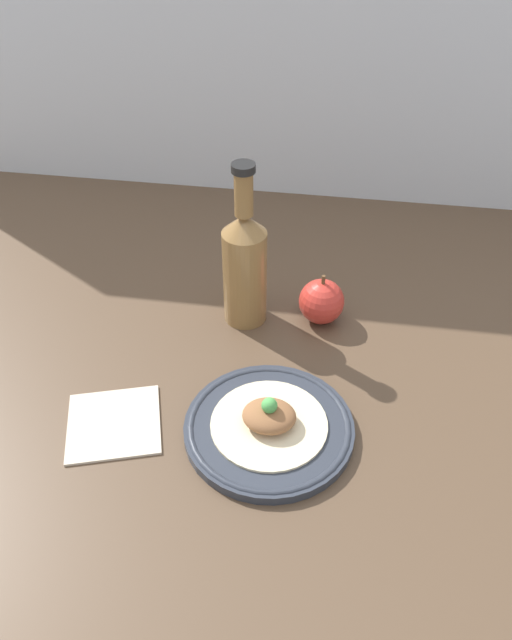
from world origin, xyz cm
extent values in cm
cube|color=brown|center=(0.00, 0.00, -2.00)|extent=(180.00, 110.00, 4.00)
cylinder|color=#2D333D|center=(9.29, -15.31, 0.73)|extent=(23.41, 23.41, 1.45)
torus|color=#2D333D|center=(9.29, -15.31, 1.23)|extent=(22.55, 22.55, 1.02)
cylinder|color=beige|center=(9.29, -15.31, 1.65)|extent=(16.06, 16.06, 0.40)
ellipsoid|color=brown|center=(9.29, -15.31, 3.31)|extent=(7.35, 6.25, 2.91)
sphere|color=#4CA34C|center=(9.29, -15.31, 5.41)|extent=(2.17, 2.17, 2.17)
cylinder|color=olive|center=(1.98, 8.69, 8.25)|extent=(7.05, 7.05, 16.49)
cone|color=olive|center=(1.98, 8.69, 18.08)|extent=(7.05, 7.05, 3.17)
cylinder|color=olive|center=(1.98, 8.69, 23.14)|extent=(2.82, 2.82, 6.94)
cylinder|color=black|center=(1.98, 8.69, 27.21)|extent=(3.53, 3.53, 1.20)
sphere|color=red|center=(14.45, 9.96, 3.75)|extent=(7.51, 7.51, 7.51)
cylinder|color=brown|center=(14.45, 9.96, 8.10)|extent=(0.60, 0.60, 1.69)
cube|color=beige|center=(-12.26, -17.31, 0.40)|extent=(15.94, 15.79, 0.80)
camera|label=1|loc=(16.04, -70.58, 67.33)|focal=35.00mm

